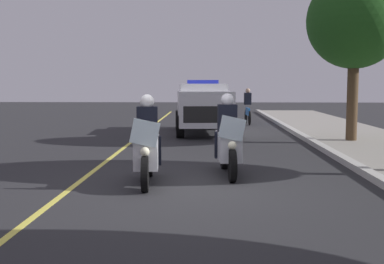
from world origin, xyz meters
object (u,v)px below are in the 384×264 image
Objects in this scene: police_suv at (203,106)px; tree_far_back at (355,21)px; police_motorcycle_lead_left at (147,147)px; police_motorcycle_lead_right at (228,142)px; cyclist_background at (248,106)px.

tree_far_back is (3.01, 4.83, 2.80)m from police_suv.
police_motorcycle_lead_left is at bearing -5.76° from police_suv.
police_suv is at bearing -175.78° from police_motorcycle_lead_right.
police_motorcycle_lead_right is at bearing 120.37° from police_motorcycle_lead_left.
tree_far_back reaches higher than police_motorcycle_lead_left.
police_motorcycle_lead_left is 9.28m from tree_far_back.
police_suv reaches higher than police_motorcycle_lead_right.
tree_far_back reaches higher than police_motorcycle_lead_right.
police_motorcycle_lead_left is 1.22× the size of cyclist_background.
cyclist_background is (-12.79, 1.43, 0.14)m from police_motorcycle_lead_right.
police_motorcycle_lead_right is at bearing -6.36° from cyclist_background.
police_suv is 4.67m from cyclist_background.
police_motorcycle_lead_right is 0.40× the size of tree_far_back.
police_motorcycle_lead_left is 14.06m from cyclist_background.
cyclist_background is 0.33× the size of tree_far_back.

